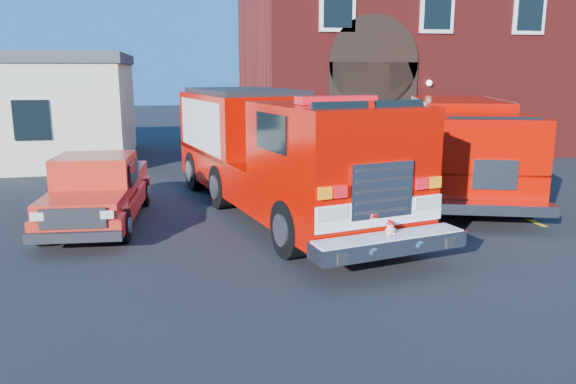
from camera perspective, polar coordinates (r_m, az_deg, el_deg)
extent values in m
plane|color=black|center=(12.77, -1.10, -4.58)|extent=(100.00, 100.00, 0.00)
cube|color=#E3B30B|center=(16.11, 21.55, -1.87)|extent=(0.12, 3.00, 0.01)
cube|color=#E3B30B|center=(18.62, 16.55, 0.31)|extent=(0.12, 3.00, 0.01)
cube|color=#E3B30B|center=(21.25, 12.76, 1.96)|extent=(0.12, 3.00, 0.01)
cube|color=maroon|center=(28.34, 11.92, 12.64)|extent=(15.00, 10.00, 8.00)
cube|color=black|center=(22.44, 8.56, 7.81)|extent=(3.60, 0.12, 4.00)
cylinder|color=black|center=(22.38, 8.72, 12.92)|extent=(3.60, 0.12, 3.60)
cube|color=black|center=(21.99, 5.07, 18.24)|extent=(1.40, 0.10, 1.80)
cube|color=black|center=(23.44, 14.93, 17.52)|extent=(1.40, 0.10, 1.80)
cube|color=black|center=(25.45, 23.37, 16.51)|extent=(1.40, 0.10, 1.80)
cube|color=beige|center=(25.96, -27.04, 7.21)|extent=(10.00, 8.00, 4.00)
cube|color=black|center=(21.58, -24.62, 6.66)|extent=(1.20, 0.10, 1.40)
cylinder|color=black|center=(11.23, 0.20, -3.80)|extent=(0.62, 1.24, 1.19)
cylinder|color=black|center=(12.36, 10.31, -2.49)|extent=(0.62, 1.24, 1.19)
cube|color=#BA0900|center=(14.70, -1.12, 1.37)|extent=(4.72, 10.09, 0.97)
cube|color=#BA0900|center=(16.82, -4.48, 7.00)|extent=(3.66, 5.23, 1.73)
cube|color=#BA0900|center=(11.71, 4.88, 4.94)|extent=(3.38, 3.96, 1.62)
cube|color=black|center=(10.50, 8.51, 6.38)|extent=(2.34, 0.59, 1.02)
cube|color=red|center=(11.63, 4.96, 9.33)|extent=(1.77, 0.73, 0.15)
cube|color=white|center=(10.44, 9.42, -2.14)|extent=(2.66, 0.64, 0.48)
cube|color=silver|center=(10.33, 9.54, 0.17)|extent=(1.28, 0.34, 1.02)
cube|color=silver|center=(10.33, 10.25, -5.25)|extent=(3.09, 1.23, 0.30)
cube|color=#B7B7BF|center=(16.42, -8.99, 6.75)|extent=(0.87, 3.81, 1.41)
cube|color=#B7B7BF|center=(17.33, -0.20, 7.19)|extent=(0.87, 3.81, 1.41)
sphere|color=tan|center=(10.26, 10.30, -3.95)|extent=(0.20, 0.20, 0.17)
sphere|color=tan|center=(10.23, 10.34, -3.30)|extent=(0.16, 0.16, 0.13)
sphere|color=tan|center=(10.20, 10.07, -3.06)|extent=(0.06, 0.06, 0.05)
sphere|color=tan|center=(10.25, 10.54, -2.99)|extent=(0.06, 0.06, 0.05)
ellipsoid|color=red|center=(10.22, 10.34, -3.07)|extent=(0.17, 0.17, 0.08)
cylinder|color=red|center=(10.22, 10.37, -3.19)|extent=(0.19, 0.19, 0.01)
cylinder|color=black|center=(13.16, -23.50, -3.42)|extent=(0.32, 0.77, 0.75)
cylinder|color=black|center=(12.78, -16.40, -3.33)|extent=(0.32, 0.77, 0.75)
cube|color=red|center=(14.55, -18.57, -1.03)|extent=(2.29, 5.28, 0.42)
cube|color=red|center=(12.73, -20.26, -1.26)|extent=(1.83, 1.54, 0.33)
cube|color=red|center=(14.14, -18.99, 1.67)|extent=(1.85, 1.82, 0.94)
cube|color=red|center=(15.92, -17.62, 1.52)|extent=(1.88, 2.10, 0.51)
cube|color=black|center=(12.08, -20.96, -4.33)|extent=(1.91, 0.29, 0.21)
cylinder|color=black|center=(15.09, 14.92, -0.17)|extent=(0.69, 1.17, 1.11)
cylinder|color=black|center=(15.56, 23.05, -0.38)|extent=(0.69, 1.17, 1.11)
cube|color=#BA0900|center=(17.96, 17.29, 2.62)|extent=(4.99, 8.48, 0.91)
cube|color=#BA0900|center=(19.30, 16.73, 6.78)|extent=(4.02, 5.60, 1.52)
cube|color=#BA0900|center=(15.06, 19.41, 4.80)|extent=(3.17, 3.11, 1.31)
cube|color=#B7B7BF|center=(19.14, 12.92, 6.64)|extent=(1.40, 4.04, 1.72)
cube|color=#B7B7BF|center=(19.56, 20.41, 6.30)|extent=(1.40, 4.04, 1.72)
cube|color=silver|center=(13.89, 20.27, -1.59)|extent=(2.73, 1.31, 0.25)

